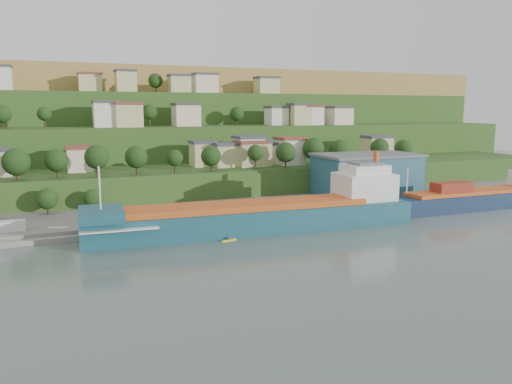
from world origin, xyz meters
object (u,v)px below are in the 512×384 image
cargo_ship_far (483,199)px  kayak_orange (250,236)px  cargo_ship_near (265,217)px  caravan (9,228)px  warehouse (366,174)px

cargo_ship_far → kayak_orange: cargo_ship_far is taller
cargo_ship_near → caravan: (-55.29, 12.22, -0.46)m
cargo_ship_far → caravan: (-125.31, 10.46, 0.22)m
caravan → kayak_orange: size_ratio=1.98×
cargo_ship_far → warehouse: warehouse is taller
warehouse → kayak_orange: size_ratio=9.39×
cargo_ship_far → caravan: size_ratio=8.93×
cargo_ship_near → cargo_ship_far: (70.01, 1.75, -0.67)m
cargo_ship_near → warehouse: size_ratio=2.51×
cargo_ship_far → kayak_orange: (-75.69, -6.56, -2.28)m
cargo_ship_near → kayak_orange: 8.00m
caravan → kayak_orange: bearing=-20.0°
kayak_orange → warehouse: bearing=38.3°
caravan → kayak_orange: 52.52m
cargo_ship_near → cargo_ship_far: 70.04m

